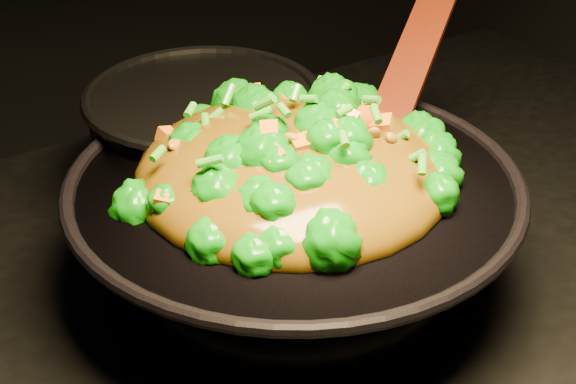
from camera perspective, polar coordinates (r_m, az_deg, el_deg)
wok at (r=0.79m, az=0.40°, el=-2.73°), size 0.39×0.39×0.11m
stir_fry at (r=0.74m, az=0.27°, el=3.93°), size 0.29×0.29×0.09m
spatula at (r=0.88m, az=7.85°, el=7.95°), size 0.22×0.17×0.10m
back_pot at (r=0.91m, az=-5.33°, el=2.87°), size 0.24×0.24×0.13m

